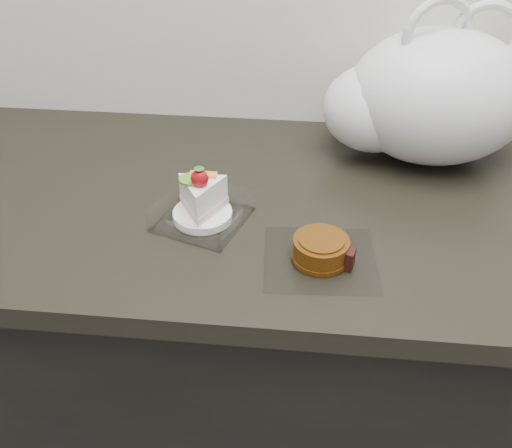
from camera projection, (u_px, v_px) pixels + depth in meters
counter at (339, 366)px, 1.28m from camera, size 2.04×0.64×0.90m
cake_tray at (202, 206)px, 0.95m from camera, size 0.17×0.17×0.11m
mooncake_wrap at (322, 251)px, 0.88m from camera, size 0.18×0.17×0.04m
plastic_bag at (425, 98)px, 1.07m from camera, size 0.42×0.33×0.31m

